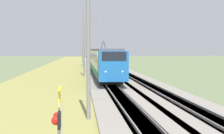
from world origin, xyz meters
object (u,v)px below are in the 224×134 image
passenger_train (97,58)px  catenary_mast_distant (83,49)px  catenary_mast_near (89,35)px  catenary_mast_far (83,47)px  catenary_mast_mid (84,45)px

passenger_train → catenary_mast_distant: 43.11m
catenary_mast_near → catenary_mast_distant: (85.61, -0.00, -0.39)m
catenary_mast_near → catenary_mast_distant: catenary_mast_near is taller
catenary_mast_near → catenary_mast_distant: size_ratio=1.09×
catenary_mast_far → catenary_mast_distant: catenary_mast_far is taller
passenger_train → catenary_mast_near: (-42.62, 2.57, 2.32)m
catenary_mast_mid → catenary_mast_far: size_ratio=1.02×
passenger_train → catenary_mast_distant: bearing=-176.6°
catenary_mast_mid → catenary_mast_far: (28.54, -0.00, -0.08)m
passenger_train → catenary_mast_near: bearing=-3.4°
catenary_mast_mid → passenger_train: bearing=-10.3°
catenary_mast_distant → passenger_train: bearing=-176.6°
passenger_train → catenary_mast_far: bearing=-169.9°
catenary_mast_mid → catenary_mast_near: bearing=180.0°
catenary_mast_far → catenary_mast_mid: bearing=180.0°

